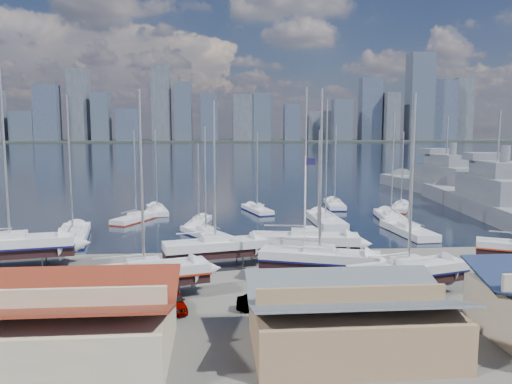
{
  "coord_description": "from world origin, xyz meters",
  "views": [
    {
      "loc": [
        -8.22,
        -54.87,
        13.5
      ],
      "look_at": [
        -3.08,
        8.0,
        5.75
      ],
      "focal_mm": 35.0,
      "sensor_mm": 36.0,
      "label": 1
    }
  ],
  "objects": [
    {
      "name": "naval_ship_east",
      "position": [
        35.94,
        20.01,
        1.67
      ],
      "size": [
        13.81,
        51.01,
        18.54
      ],
      "rotation": [
        0.0,
        0.0,
        1.46
      ],
      "color": "slate",
      "rests_on": "water"
    },
    {
      "name": "sailboat_cradle_4",
      "position": [
        0.86,
        -5.27,
        2.17
      ],
      "size": [
        11.34,
        4.77,
        17.79
      ],
      "rotation": [
        0.0,
        0.0,
        -0.16
      ],
      "color": "#2D2D33",
      "rests_on": "ground"
    },
    {
      "name": "sailboat_moored_1",
      "position": [
        -20.13,
        20.2,
        0.31
      ],
      "size": [
        6.7,
        9.77,
        14.33
      ],
      "rotation": [
        0.0,
        0.0,
        1.1
      ],
      "color": "black",
      "rests_on": "water"
    },
    {
      "name": "flagpole",
      "position": [
        0.46,
        -7.83,
        6.37
      ],
      "size": [
        0.99,
        0.12,
        11.14
      ],
      "color": "white",
      "rests_on": "ground"
    },
    {
      "name": "far_shore",
      "position": [
        0.0,
        560.0,
        1.1
      ],
      "size": [
        1400.0,
        80.0,
        2.2
      ],
      "primitive_type": "cube",
      "color": "#2D332D",
      "rests_on": "ground"
    },
    {
      "name": "car_a",
      "position": [
        -11.53,
        -18.09,
        0.71
      ],
      "size": [
        2.72,
        4.45,
        1.42
      ],
      "primitive_type": "imported",
      "rotation": [
        0.0,
        0.0,
        0.27
      ],
      "color": "gray",
      "rests_on": "ground"
    },
    {
      "name": "naval_ship_west",
      "position": [
        40.19,
        46.4,
        1.66
      ],
      "size": [
        12.78,
        47.58,
        18.23
      ],
      "rotation": [
        0.0,
        0.0,
        1.68
      ],
      "color": "slate",
      "rests_on": "water"
    },
    {
      "name": "sailboat_moored_3",
      "position": [
        -9.49,
        7.51,
        0.31
      ],
      "size": [
        7.12,
        9.96,
        14.71
      ],
      "rotation": [
        0.0,
        0.0,
        2.07
      ],
      "color": "black",
      "rests_on": "water"
    },
    {
      "name": "sailboat_moored_6",
      "position": [
        4.14,
        3.73,
        0.31
      ],
      "size": [
        3.53,
        9.72,
        14.23
      ],
      "rotation": [
        0.0,
        0.0,
        1.66
      ],
      "color": "black",
      "rests_on": "water"
    },
    {
      "name": "sailboat_cradle_0",
      "position": [
        -28.37,
        -5.16,
        2.25
      ],
      "size": [
        12.58,
        5.62,
        19.37
      ],
      "rotation": [
        0.0,
        0.0,
        0.19
      ],
      "color": "#2D2D33",
      "rests_on": "ground"
    },
    {
      "name": "sailboat_cradle_1",
      "position": [
        -13.97,
        -15.56,
        2.1
      ],
      "size": [
        10.74,
        5.67,
        16.66
      ],
      "rotation": [
        0.0,
        0.0,
        0.28
      ],
      "color": "#2D2D33",
      "rests_on": "ground"
    },
    {
      "name": "sailboat_moored_11",
      "position": [
        23.49,
        27.36,
        0.31
      ],
      "size": [
        6.56,
        9.57,
        14.03
      ],
      "rotation": [
        0.0,
        0.0,
        1.11
      ],
      "color": "black",
      "rests_on": "water"
    },
    {
      "name": "sailboat_moored_5",
      "position": [
        -1.34,
        26.9,
        0.31
      ],
      "size": [
        4.97,
        9.59,
        13.81
      ],
      "rotation": [
        0.0,
        0.0,
        1.84
      ],
      "color": "black",
      "rests_on": "water"
    },
    {
      "name": "sailboat_cradle_3",
      "position": [
        0.94,
        -12.15,
        2.13
      ],
      "size": [
        11.04,
        6.27,
        17.12
      ],
      "rotation": [
        0.0,
        0.0,
        -0.33
      ],
      "color": "#2D2D33",
      "rests_on": "ground"
    },
    {
      "name": "shed_red",
      "position": [
        -18.0,
        -26.0,
        2.32
      ],
      "size": [
        14.7,
        9.45,
        4.51
      ],
      "color": "#BFB293",
      "rests_on": "ground"
    },
    {
      "name": "sailboat_moored_10",
      "position": [
        17.97,
        16.92,
        0.31
      ],
      "size": [
        4.64,
        11.73,
        17.07
      ],
      "rotation": [
        0.0,
        0.0,
        1.44
      ],
      "color": "black",
      "rests_on": "water"
    },
    {
      "name": "sailboat_moored_4",
      "position": [
        -10.66,
        16.61,
        0.33
      ],
      "size": [
        3.74,
        8.39,
        12.24
      ],
      "rotation": [
        0.0,
        0.0,
        1.38
      ],
      "color": "black",
      "rests_on": "water"
    },
    {
      "name": "sailboat_moored_0",
      "position": [
        -25.94,
        7.56,
        0.31
      ],
      "size": [
        5.61,
        12.89,
        18.64
      ],
      "rotation": [
        0.0,
        0.0,
        1.75
      ],
      "color": "black",
      "rests_on": "water"
    },
    {
      "name": "sailboat_cradle_2",
      "position": [
        -8.31,
        -6.72,
        2.09
      ],
      "size": [
        10.43,
        5.08,
        16.38
      ],
      "rotation": [
        0.0,
        0.0,
        0.24
      ],
      "color": "#2D2D33",
      "rests_on": "ground"
    },
    {
      "name": "sailboat_moored_2",
      "position": [
        -17.89,
        27.53,
        0.32
      ],
      "size": [
        4.68,
        9.88,
        14.38
      ],
      "rotation": [
        0.0,
        0.0,
        1.79
      ],
      "color": "black",
      "rests_on": "water"
    },
    {
      "name": "water",
      "position": [
        0.0,
        300.0,
        -0.15
      ],
      "size": [
        1400.0,
        600.0,
        0.4
      ],
      "primitive_type": "cube",
      "color": "#172036",
      "rests_on": "ground"
    },
    {
      "name": "skyline",
      "position": [
        -7.83,
        553.76,
        39.09
      ],
      "size": [
        639.14,
        43.8,
        107.69
      ],
      "color": "#475166",
      "rests_on": "far_shore"
    },
    {
      "name": "car_c",
      "position": [
        7.96,
        -19.07,
        0.73
      ],
      "size": [
        2.83,
        5.46,
        1.47
      ],
      "primitive_type": "imported",
      "rotation": [
        0.0,
        0.0,
        0.08
      ],
      "color": "gray",
      "rests_on": "ground"
    },
    {
      "name": "sailboat_moored_8",
      "position": [
        12.79,
        31.12,
        0.31
      ],
      "size": [
        3.93,
        10.4,
        15.17
      ],
      "rotation": [
        0.0,
        0.0,
        1.46
      ],
      "color": "black",
      "rests_on": "water"
    },
    {
      "name": "shed_grey",
      "position": [
        0.0,
        -26.0,
        2.15
      ],
      "size": [
        12.6,
        8.4,
        4.17
      ],
      "color": "#8C6B4C",
      "rests_on": "ground"
    },
    {
      "name": "ground",
      "position": [
        0.0,
        -10.0,
        0.0
      ],
      "size": [
        1400.0,
        1400.0,
        0.0
      ],
      "primitive_type": "plane",
      "color": "#605E59",
      "rests_on": "ground"
    },
    {
      "name": "sailboat_moored_7",
      "position": [
        7.65,
        15.4,
        0.33
      ],
      "size": [
        3.78,
        12.54,
        18.82
      ],
      "rotation": [
        0.0,
        0.0,
        1.59
      ],
      "color": "black",
      "rests_on": "water"
    },
    {
      "name": "sailboat_moored_9",
      "position": [
        16.89,
        7.38,
        0.32
      ],
      "size": [
        3.99,
        11.47,
        17.0
      ],
      "rotation": [
        0.0,
        0.0,
        1.65
      ],
      "color": "black",
      "rests_on": "water"
    },
    {
      "name": "car_b",
      "position": [
        -4.81,
        -18.8,
        0.63
      ],
      "size": [
        3.96,
        1.7,
        1.27
      ],
      "primitive_type": "imported",
      "rotation": [
        0.0,
        0.0,
        1.47
      ],
      "color": "gray",
      "rests_on": "ground"
    },
    {
      "name": "sailboat_cradle_5",
      "position": [
        7.36,
        -16.59,
        2.09
      ],
      "size": [
        10.57,
        5.71,
        16.42
      ],
      "rotation": [
        0.0,
        0.0,
        0.3
      ],
      "color": "#2D2D33",
      "rests_on": "ground"
    },
    {
      "name": "car_d",
      "position": [
        5.35,
        -21.79,
        0.73
      ],
      "size": [
        3.47,
        5.41,
        1.46
      ],
      "primitive_type": "imported",
      "rotation": [
        0.0,
        0.0,
        0.31
      ],
      "color": "gray",
      "rests_on": "ground"
    }
  ]
}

